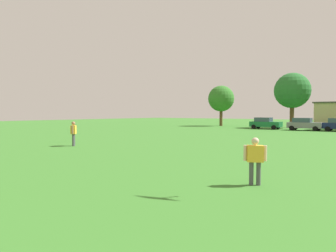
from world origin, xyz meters
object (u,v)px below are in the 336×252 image
object	(u,v)px
adult_bystander	(255,157)
bystander_near_trees	(73,131)
parked_car_gray_1	(304,124)
tree_left	(292,91)
parked_car_green_0	(265,123)
tree_far_left	(221,99)

from	to	relation	value
adult_bystander	bystander_near_trees	distance (m)	15.45
parked_car_gray_1	tree_left	distance (m)	8.78
bystander_near_trees	parked_car_gray_1	world-z (taller)	bystander_near_trees
bystander_near_trees	parked_car_green_0	world-z (taller)	bystander_near_trees
bystander_near_trees	parked_car_green_0	size ratio (longest dim) A/B	0.41
adult_bystander	tree_left	xyz separation A→B (m)	(-9.99, 40.48, 4.86)
parked_car_green_0	tree_left	distance (m)	8.12
bystander_near_trees	tree_far_left	size ratio (longest dim) A/B	0.25
parked_car_gray_1	adult_bystander	bearing A→B (deg)	-79.04
parked_car_green_0	bystander_near_trees	bearing A→B (deg)	-95.57
tree_far_left	tree_left	xyz separation A→B (m)	(12.01, 0.65, 0.95)
parked_car_green_0	tree_far_left	distance (m)	12.07
bystander_near_trees	tree_far_left	bearing A→B (deg)	147.81
parked_car_green_0	parked_car_gray_1	bearing A→B (deg)	-3.13
parked_car_green_0	parked_car_gray_1	xyz separation A→B (m)	(5.42, -0.30, 0.00)
tree_left	bystander_near_trees	bearing A→B (deg)	-97.77
tree_far_left	bystander_near_trees	bearing A→B (deg)	-79.04
bystander_near_trees	tree_far_left	world-z (taller)	tree_far_left
bystander_near_trees	parked_car_green_0	xyz separation A→B (m)	(2.99, 30.66, -0.19)
tree_far_left	parked_car_gray_1	bearing A→B (deg)	-20.53
tree_left	tree_far_left	bearing A→B (deg)	-176.92
parked_car_green_0	parked_car_gray_1	world-z (taller)	same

